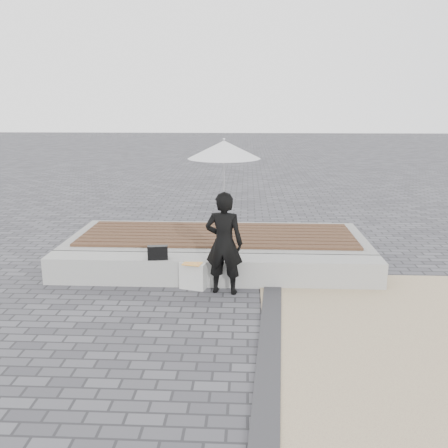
% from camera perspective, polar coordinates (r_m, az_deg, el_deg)
% --- Properties ---
extents(ground, '(80.00, 80.00, 0.00)m').
position_cam_1_polar(ground, '(5.82, -2.45, -12.55)').
color(ground, '#4F4F54').
rests_on(ground, ground).
extents(edging_band, '(0.61, 5.20, 0.04)m').
position_cam_1_polar(edging_band, '(5.35, 5.35, -14.90)').
color(edging_band, '#313134').
rests_on(edging_band, ground).
extents(seating_ledge, '(5.00, 0.45, 0.40)m').
position_cam_1_polar(seating_ledge, '(7.21, -1.32, -5.44)').
color(seating_ledge, '#989994').
rests_on(seating_ledge, ground).
extents(timber_platform, '(5.00, 2.00, 0.40)m').
position_cam_1_polar(timber_platform, '(8.35, -0.74, -2.70)').
color(timber_platform, '#999994').
rests_on(timber_platform, ground).
extents(timber_decking, '(4.60, 1.60, 0.04)m').
position_cam_1_polar(timber_decking, '(8.29, -0.75, -1.24)').
color(timber_decking, brown).
rests_on(timber_decking, timber_platform).
extents(woman, '(0.58, 0.43, 1.45)m').
position_cam_1_polar(woman, '(6.68, -0.00, -2.29)').
color(woman, black).
rests_on(woman, ground).
extents(parasol, '(0.97, 0.97, 1.23)m').
position_cam_1_polar(parasol, '(6.44, -0.00, 8.78)').
color(parasol, silver).
rests_on(parasol, ground).
extents(handbag, '(0.30, 0.15, 0.21)m').
position_cam_1_polar(handbag, '(7.08, -7.83, -3.37)').
color(handbag, black).
rests_on(handbag, seating_ledge).
extents(canvas_tote, '(0.40, 0.25, 0.39)m').
position_cam_1_polar(canvas_tote, '(7.00, -3.70, -6.11)').
color(canvas_tote, silver).
rests_on(canvas_tote, ground).
extents(magazine, '(0.29, 0.24, 0.01)m').
position_cam_1_polar(magazine, '(6.89, -3.77, -4.69)').
color(magazine, '#DC5035').
rests_on(magazine, canvas_tote).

